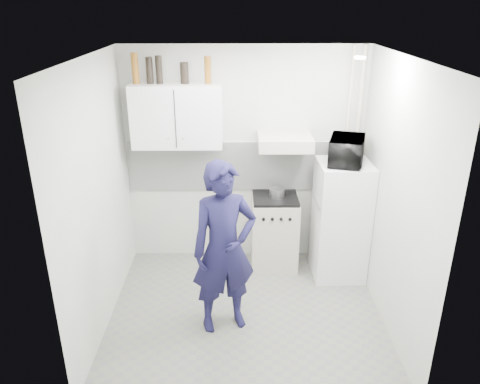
{
  "coord_description": "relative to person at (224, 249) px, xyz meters",
  "views": [
    {
      "loc": [
        -0.09,
        -4.05,
        3.05
      ],
      "look_at": [
        -0.06,
        0.3,
        1.25
      ],
      "focal_mm": 35.0,
      "sensor_mm": 36.0,
      "label": 1
    }
  ],
  "objects": [
    {
      "name": "floor",
      "position": [
        0.21,
        0.17,
        -0.86
      ],
      "size": [
        2.8,
        2.8,
        0.0
      ],
      "primitive_type": "plane",
      "color": "slate",
      "rests_on": "ground"
    },
    {
      "name": "ceiling",
      "position": [
        0.21,
        0.17,
        1.74
      ],
      "size": [
        2.8,
        2.8,
        0.0
      ],
      "primitive_type": "plane",
      "color": "white",
      "rests_on": "wall_back"
    },
    {
      "name": "wall_back",
      "position": [
        0.21,
        1.42,
        0.44
      ],
      "size": [
        2.8,
        0.0,
        2.8
      ],
      "primitive_type": "plane",
      "rotation": [
        1.57,
        0.0,
        0.0
      ],
      "color": "beige",
      "rests_on": "floor"
    },
    {
      "name": "wall_left",
      "position": [
        -1.19,
        0.17,
        0.44
      ],
      "size": [
        0.0,
        2.6,
        2.6
      ],
      "primitive_type": "plane",
      "rotation": [
        1.57,
        0.0,
        1.57
      ],
      "color": "beige",
      "rests_on": "floor"
    },
    {
      "name": "wall_right",
      "position": [
        1.61,
        0.17,
        0.44
      ],
      "size": [
        0.0,
        2.6,
        2.6
      ],
      "primitive_type": "plane",
      "rotation": [
        1.57,
        0.0,
        -1.57
      ],
      "color": "beige",
      "rests_on": "floor"
    },
    {
      "name": "person",
      "position": [
        0.0,
        0.0,
        0.0
      ],
      "size": [
        0.73,
        0.58,
        1.73
      ],
      "primitive_type": "imported",
      "rotation": [
        0.0,
        0.0,
        0.31
      ],
      "color": "#151335",
      "rests_on": "floor"
    },
    {
      "name": "stove",
      "position": [
        0.57,
        1.17,
        -0.43
      ],
      "size": [
        0.55,
        0.55,
        0.87
      ],
      "primitive_type": "cube",
      "color": "beige",
      "rests_on": "floor"
    },
    {
      "name": "fridge",
      "position": [
        1.31,
        0.94,
        -0.17
      ],
      "size": [
        0.59,
        0.59,
        1.39
      ],
      "primitive_type": "cube",
      "rotation": [
        0.0,
        0.0,
        0.02
      ],
      "color": "white",
      "rests_on": "floor"
    },
    {
      "name": "stove_top",
      "position": [
        0.57,
        1.17,
        0.03
      ],
      "size": [
        0.52,
        0.52,
        0.03
      ],
      "primitive_type": "cube",
      "color": "black",
      "rests_on": "stove"
    },
    {
      "name": "saucepan",
      "position": [
        0.59,
        1.16,
        0.09
      ],
      "size": [
        0.18,
        0.18,
        0.1
      ],
      "primitive_type": "cylinder",
      "color": "silver",
      "rests_on": "stove_top"
    },
    {
      "name": "microwave",
      "position": [
        1.31,
        0.94,
        0.67
      ],
      "size": [
        0.6,
        0.48,
        0.29
      ],
      "primitive_type": "imported",
      "rotation": [
        0.0,
        0.0,
        1.29
      ],
      "color": "black",
      "rests_on": "fridge"
    },
    {
      "name": "bottle_a",
      "position": [
        -0.96,
        1.24,
        1.5
      ],
      "size": [
        0.08,
        0.08,
        0.33
      ],
      "primitive_type": "cylinder",
      "color": "brown",
      "rests_on": "upper_cabinet"
    },
    {
      "name": "bottle_b",
      "position": [
        -0.81,
        1.24,
        1.48
      ],
      "size": [
        0.07,
        0.07,
        0.28
      ],
      "primitive_type": "cylinder",
      "color": "black",
      "rests_on": "upper_cabinet"
    },
    {
      "name": "bottle_c",
      "position": [
        -0.71,
        1.24,
        1.48
      ],
      "size": [
        0.07,
        0.07,
        0.29
      ],
      "primitive_type": "cylinder",
      "color": "black",
      "rests_on": "upper_cabinet"
    },
    {
      "name": "canister_a",
      "position": [
        -0.44,
        1.24,
        1.45
      ],
      "size": [
        0.09,
        0.09,
        0.23
      ],
      "primitive_type": "cylinder",
      "color": "black",
      "rests_on": "upper_cabinet"
    },
    {
      "name": "bottle_e",
      "position": [
        -0.19,
        1.24,
        1.48
      ],
      "size": [
        0.07,
        0.07,
        0.29
      ],
      "primitive_type": "cylinder",
      "color": "brown",
      "rests_on": "upper_cabinet"
    },
    {
      "name": "upper_cabinet",
      "position": [
        -0.54,
        1.24,
        0.99
      ],
      "size": [
        1.0,
        0.35,
        0.7
      ],
      "primitive_type": "cube",
      "color": "white",
      "rests_on": "wall_back"
    },
    {
      "name": "range_hood",
      "position": [
        0.66,
        1.17,
        0.71
      ],
      "size": [
        0.6,
        0.5,
        0.14
      ],
      "primitive_type": "cube",
      "color": "beige",
      "rests_on": "wall_back"
    },
    {
      "name": "backsplash",
      "position": [
        0.21,
        1.4,
        0.34
      ],
      "size": [
        2.74,
        0.03,
        0.6
      ],
      "primitive_type": "cube",
      "color": "white",
      "rests_on": "wall_back"
    },
    {
      "name": "pipe_a",
      "position": [
        1.51,
        1.34,
        0.44
      ],
      "size": [
        0.05,
        0.05,
        2.6
      ],
      "primitive_type": "cylinder",
      "color": "beige",
      "rests_on": "floor"
    },
    {
      "name": "pipe_b",
      "position": [
        1.39,
        1.34,
        0.44
      ],
      "size": [
        0.04,
        0.04,
        2.6
      ],
      "primitive_type": "cylinder",
      "color": "beige",
      "rests_on": "floor"
    },
    {
      "name": "ceiling_spot_fixture",
      "position": [
        1.21,
        0.37,
        1.71
      ],
      "size": [
        0.1,
        0.1,
        0.02
      ],
      "primitive_type": "cylinder",
      "color": "white",
      "rests_on": "ceiling"
    }
  ]
}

